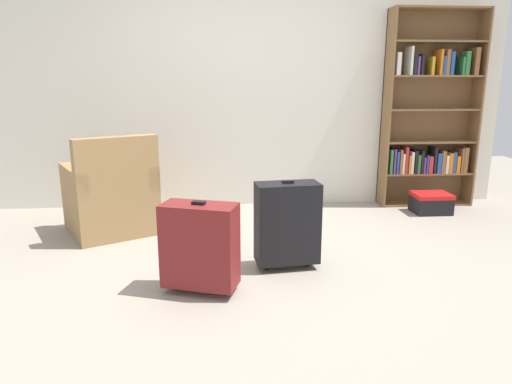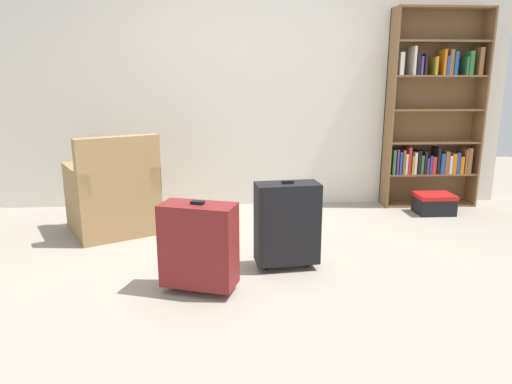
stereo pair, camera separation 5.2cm
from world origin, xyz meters
TOP-DOWN VIEW (x-y plane):
  - ground_plane at (0.00, 0.00)m, footprint 9.84×9.84m
  - back_wall at (0.00, 1.93)m, footprint 5.63×0.10m
  - bookshelf at (1.97, 1.76)m, footprint 1.01×0.26m
  - armchair at (-1.28, 0.99)m, footprint 0.95×0.95m
  - mug at (-0.83, 1.09)m, footprint 0.12×0.08m
  - storage_box at (1.90, 1.38)m, footprint 0.38×0.30m
  - suitcase_black at (0.18, 0.05)m, footprint 0.48×0.27m
  - suitcase_dark_red at (-0.44, -0.30)m, footprint 0.53×0.37m

SIDE VIEW (x-z plane):
  - ground_plane at x=0.00m, z-range 0.00..0.00m
  - mug at x=-0.83m, z-range 0.00..0.10m
  - storage_box at x=1.90m, z-range 0.01..0.22m
  - armchair at x=-1.28m, z-range -0.13..0.77m
  - suitcase_dark_red at x=-0.44m, z-range 0.01..0.63m
  - suitcase_black at x=0.18m, z-range 0.01..0.67m
  - bookshelf at x=1.97m, z-range -0.05..2.03m
  - back_wall at x=0.00m, z-range 0.00..2.60m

